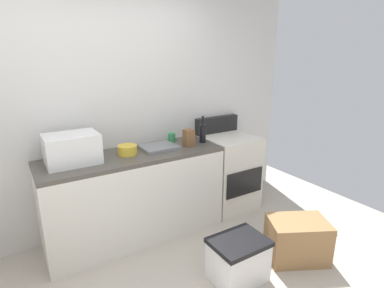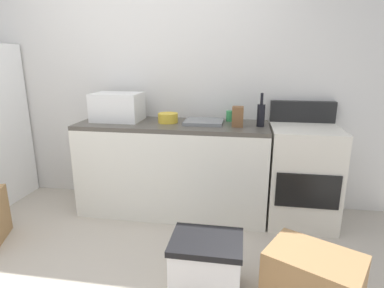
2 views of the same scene
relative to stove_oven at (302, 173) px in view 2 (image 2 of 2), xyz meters
name	(u,v)px [view 2 (image 2 of 2)]	position (x,y,z in m)	size (l,w,h in m)	color
ground_plane	(92,287)	(-1.52, -1.21, -0.47)	(6.00, 6.00, 0.00)	#B2A899
wall_back	(151,78)	(-1.52, 0.34, 0.83)	(5.00, 0.10, 2.60)	silver
kitchen_counter	(173,168)	(-1.22, -0.01, -0.02)	(1.80, 0.60, 0.90)	silver
stove_oven	(302,173)	(0.00, 0.00, 0.00)	(0.60, 0.61, 1.10)	silver
microwave	(118,107)	(-1.77, 0.03, 0.57)	(0.46, 0.34, 0.27)	white
sink_basin	(204,122)	(-0.92, 0.03, 0.45)	(0.36, 0.32, 0.03)	slate
wine_bottle	(261,114)	(-0.40, -0.03, 0.54)	(0.07, 0.07, 0.30)	black
coffee_mug	(230,116)	(-0.68, 0.18, 0.48)	(0.08, 0.08, 0.10)	#338C4C
knife_block	(238,117)	(-0.61, -0.06, 0.52)	(0.10, 0.10, 0.18)	brown
mixing_bowl	(168,118)	(-1.27, 0.01, 0.48)	(0.19, 0.19, 0.09)	gold
cardboard_box_medium	(313,283)	(-0.11, -1.18, -0.27)	(0.53, 0.36, 0.39)	olive
storage_bin	(206,265)	(-0.75, -1.10, -0.27)	(0.46, 0.36, 0.38)	silver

